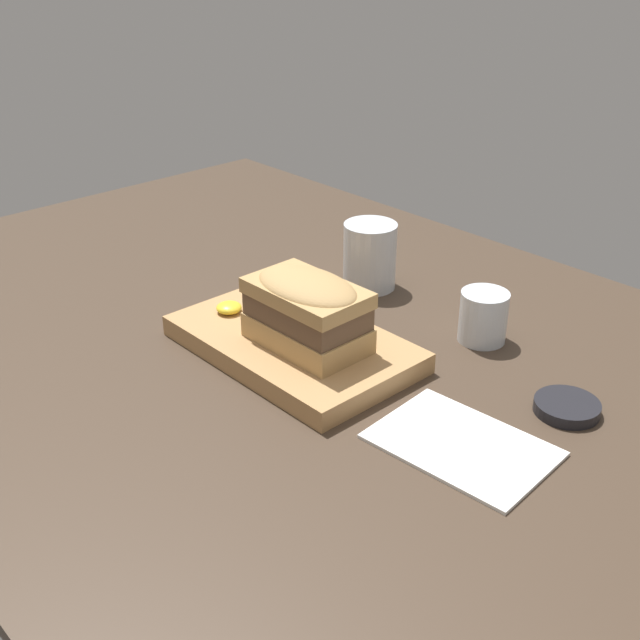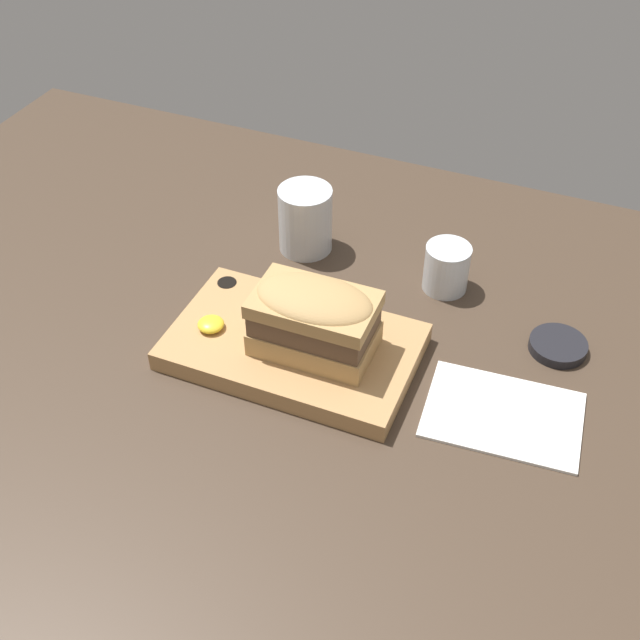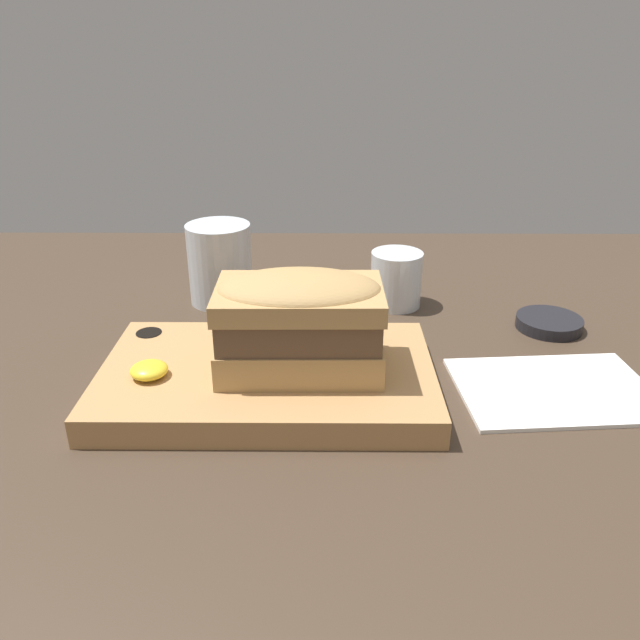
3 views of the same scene
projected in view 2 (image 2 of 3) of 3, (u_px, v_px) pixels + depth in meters
The scene contains 8 objects.
dining_table at pixel (329, 356), 102.39cm from camera, with size 154.77×94.94×2.00cm.
serving_board at pixel (293, 346), 100.37cm from camera, with size 30.55×18.54×2.72cm.
sandwich at pixel (314, 317), 95.09cm from camera, with size 14.69×9.04×9.07cm.
mustard_dollop at pixel (211, 324), 100.47cm from camera, with size 3.35×3.35×1.34cm.
water_glass at pixel (305, 223), 115.15cm from camera, with size 7.75×7.75×9.75cm.
wine_glass at pixel (446, 270), 109.15cm from camera, with size 6.20×6.20×6.71cm.
napkin at pixel (503, 415), 93.44cm from camera, with size 18.89×13.83×0.40cm.
condiment_dish at pixel (558, 346), 101.39cm from camera, with size 7.29×7.29×1.34cm.
Camera 2 is at (26.89, -67.83, 72.98)cm, focal length 45.00 mm.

